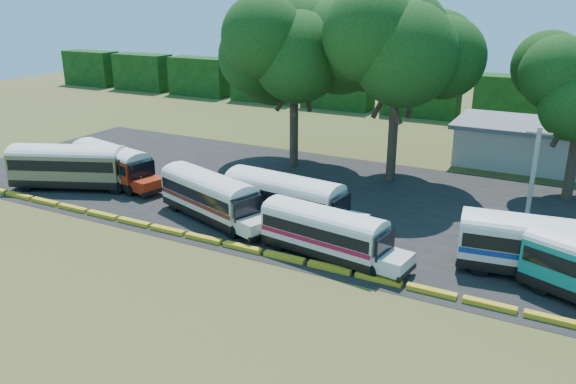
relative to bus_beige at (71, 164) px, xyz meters
The scene contains 14 objects.
ground 18.20m from the bus_beige, 15.07° to the right, with size 160.00×160.00×0.00m, color #3E4C19.
asphalt_strip 19.96m from the bus_beige, 21.58° to the left, with size 64.00×24.00×0.02m, color black.
curb 17.95m from the bus_beige, 11.96° to the right, with size 53.70×0.45×0.30m.
terminal_building 43.56m from the bus_beige, 35.51° to the left, with size 19.00×9.00×4.00m.
treeline_backdrop 46.70m from the bus_beige, 68.04° to the left, with size 130.00×4.00×6.00m.
bus_beige is the anchor object (origin of this frame).
bus_red 3.34m from the bus_beige, 49.83° to the left, with size 10.49×4.75×3.35m.
bus_cream_west 14.18m from the bus_beige, ahead, with size 10.54×5.70×3.38m.
bus_cream_east 19.34m from the bus_beige, ahead, with size 10.75×3.65×3.47m.
bus_white_red 24.13m from the bus_beige, ahead, with size 9.80×3.65×3.14m.
bus_white_blue 36.03m from the bus_beige, ahead, with size 11.06×4.02×3.55m.
tree_west 21.63m from the bus_beige, 47.38° to the left, with size 11.59×11.59×15.55m.
tree_center 28.63m from the bus_beige, 32.38° to the left, with size 11.20×11.20×15.97m.
utility_pole 35.30m from the bus_beige, 12.16° to the left, with size 1.60×0.30×7.31m.
Camera 1 is at (19.12, -26.28, 15.17)m, focal length 35.00 mm.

